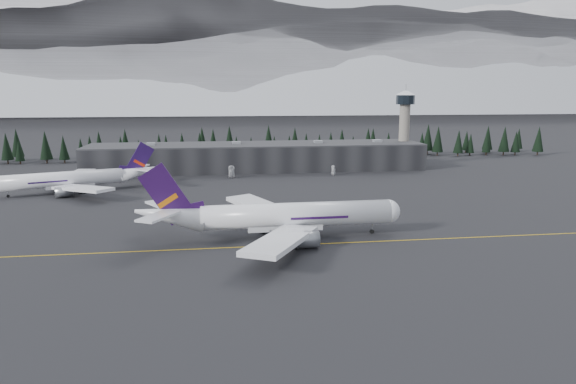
{
  "coord_description": "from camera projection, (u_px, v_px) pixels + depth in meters",
  "views": [
    {
      "loc": [
        -20.34,
        -121.9,
        36.91
      ],
      "look_at": [
        0.0,
        20.0,
        9.0
      ],
      "focal_mm": 32.0,
      "sensor_mm": 36.0,
      "label": 1
    }
  ],
  "objects": [
    {
      "name": "jet_parked",
      "position": [
        77.0,
        179.0,
        192.62
      ],
      "size": [
        58.99,
        52.97,
        17.88
      ],
      "rotation": [
        0.0,
        0.0,
        3.48
      ],
      "color": "white",
      "rests_on": "ground"
    },
    {
      "name": "control_tower",
      "position": [
        405.0,
        120.0,
        258.67
      ],
      "size": [
        10.0,
        10.0,
        37.7
      ],
      "color": "gray",
      "rests_on": "ground"
    },
    {
      "name": "jet_main",
      "position": [
        274.0,
        216.0,
        131.3
      ],
      "size": [
        68.71,
        63.44,
        20.2
      ],
      "rotation": [
        0.0,
        0.0,
        0.01
      ],
      "color": "white",
      "rests_on": "ground"
    },
    {
      "name": "gse_vehicle_b",
      "position": [
        334.0,
        173.0,
        232.23
      ],
      "size": [
        4.95,
        3.58,
        1.57
      ],
      "primitive_type": "imported",
      "rotation": [
        0.0,
        0.0,
        -1.14
      ],
      "color": "silver",
      "rests_on": "ground"
    },
    {
      "name": "gse_vehicle_a",
      "position": [
        232.0,
        176.0,
        224.57
      ],
      "size": [
        3.16,
        5.81,
        1.55
      ],
      "primitive_type": "imported",
      "rotation": [
        0.0,
        0.0,
        0.11
      ],
      "color": "silver",
      "rests_on": "ground"
    },
    {
      "name": "ground",
      "position": [
        299.0,
        242.0,
        128.33
      ],
      "size": [
        1400.0,
        1400.0,
        0.0
      ],
      "primitive_type": "plane",
      "color": "black",
      "rests_on": "ground"
    },
    {
      "name": "taxiline",
      "position": [
        301.0,
        245.0,
        126.39
      ],
      "size": [
        400.0,
        0.4,
        0.02
      ],
      "primitive_type": "cube",
      "color": "gold",
      "rests_on": "ground"
    },
    {
      "name": "treeline",
      "position": [
        252.0,
        146.0,
        284.31
      ],
      "size": [
        360.0,
        20.0,
        15.0
      ],
      "primitive_type": "cube",
      "color": "black",
      "rests_on": "ground"
    },
    {
      "name": "mountain_ridge",
      "position": [
        223.0,
        110.0,
        1099.98
      ],
      "size": [
        4400.0,
        900.0,
        420.0
      ],
      "primitive_type": null,
      "color": "white",
      "rests_on": "ground"
    },
    {
      "name": "terminal",
      "position": [
        257.0,
        157.0,
        248.58
      ],
      "size": [
        160.0,
        30.0,
        12.6
      ],
      "color": "black",
      "rests_on": "ground"
    }
  ]
}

